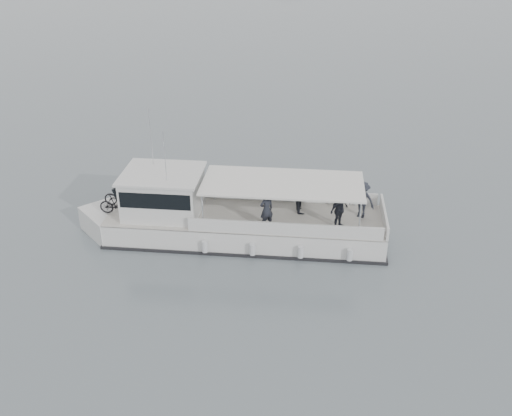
{
  "coord_description": "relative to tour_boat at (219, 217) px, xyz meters",
  "views": [
    {
      "loc": [
        1.32,
        -20.49,
        14.08
      ],
      "look_at": [
        1.9,
        3.19,
        1.6
      ],
      "focal_mm": 40.0,
      "sensor_mm": 36.0,
      "label": 1
    }
  ],
  "objects": [
    {
      "name": "tour_boat",
      "position": [
        0.0,
        0.0,
        0.0
      ],
      "size": [
        14.96,
        5.3,
        6.22
      ],
      "rotation": [
        0.0,
        0.0,
        -0.13
      ],
      "color": "silver",
      "rests_on": "ground"
    },
    {
      "name": "ground",
      "position": [
        -0.12,
        -3.36,
        -1.02
      ],
      "size": [
        1400.0,
        1400.0,
        0.0
      ],
      "primitive_type": "plane",
      "color": "#525C60",
      "rests_on": "ground"
    }
  ]
}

